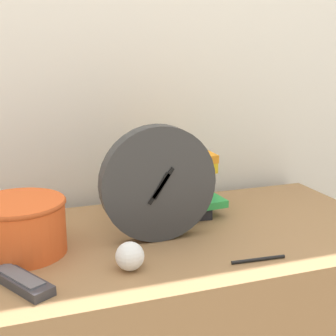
% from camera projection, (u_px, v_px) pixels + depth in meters
% --- Properties ---
extents(wall_back, '(6.00, 0.04, 2.40)m').
position_uv_depth(wall_back, '(106.00, 59.00, 1.42)').
color(wall_back, silver).
rests_on(wall_back, ground_plane).
extents(desk_clock, '(0.29, 0.05, 0.29)m').
position_uv_depth(desk_clock, '(158.00, 184.00, 1.15)').
color(desk_clock, '#333333').
rests_on(desk_clock, desk).
extents(book_stack, '(0.25, 0.19, 0.18)m').
position_uv_depth(book_stack, '(176.00, 183.00, 1.35)').
color(book_stack, '#232328').
rests_on(book_stack, desk).
extents(basket, '(0.22, 0.22, 0.13)m').
position_uv_depth(basket, '(19.00, 225.00, 1.09)').
color(basket, '#E05623').
rests_on(basket, desk).
extents(tv_remote, '(0.13, 0.18, 0.02)m').
position_uv_depth(tv_remote, '(19.00, 280.00, 0.95)').
color(tv_remote, '#333338').
rests_on(tv_remote, desk).
extents(crumpled_paper_ball, '(0.06, 0.06, 0.06)m').
position_uv_depth(crumpled_paper_ball, '(130.00, 256.00, 1.01)').
color(crumpled_paper_ball, white).
rests_on(crumpled_paper_ball, desk).
extents(pen, '(0.13, 0.02, 0.01)m').
position_uv_depth(pen, '(258.00, 259.00, 1.06)').
color(pen, black).
rests_on(pen, desk).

